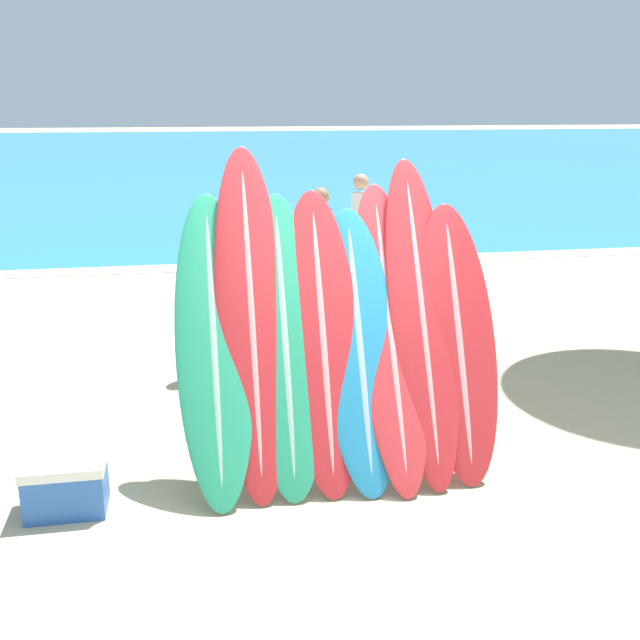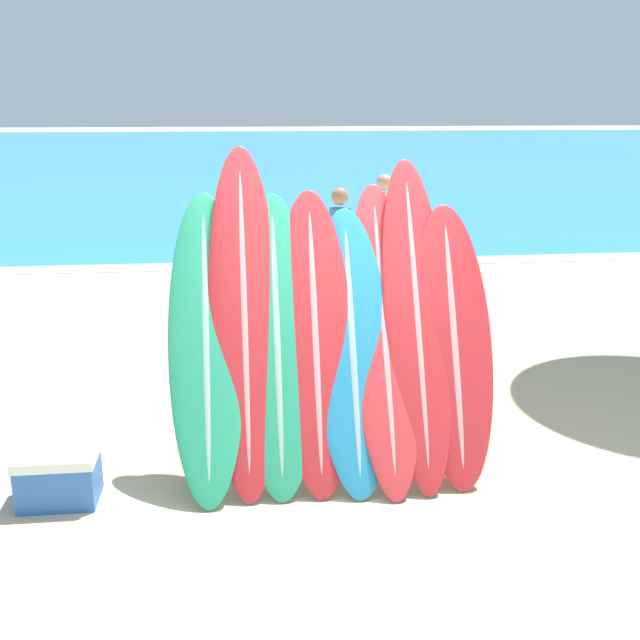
# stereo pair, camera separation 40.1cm
# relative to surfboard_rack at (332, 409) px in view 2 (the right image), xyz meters

# --- Properties ---
(ground_plane) EXTENTS (160.00, 160.00, 0.00)m
(ground_plane) POSITION_rel_surfboard_rack_xyz_m (0.17, -0.44, -0.50)
(ground_plane) COLOR #CCB789
(ocean_water) EXTENTS (120.00, 60.00, 0.01)m
(ocean_water) POSITION_rel_surfboard_rack_xyz_m (0.17, 36.67, -0.50)
(ocean_water) COLOR teal
(ocean_water) RESTS_ON ground_plane
(surfboard_rack) EXTENTS (2.10, 0.04, 0.92)m
(surfboard_rack) POSITION_rel_surfboard_rack_xyz_m (0.00, 0.00, 0.00)
(surfboard_rack) COLOR slate
(surfboard_rack) RESTS_ON ground_plane
(surfboard_slot_0) EXTENTS (0.54, 1.13, 2.04)m
(surfboard_slot_0) POSITION_rel_surfboard_rack_xyz_m (-0.89, 0.03, 0.52)
(surfboard_slot_0) COLOR #289E70
(surfboard_slot_0) RESTS_ON ground_plane
(surfboard_slot_1) EXTENTS (0.51, 1.16, 2.36)m
(surfboard_slot_1) POSITION_rel_surfboard_rack_xyz_m (-0.62, 0.10, 0.68)
(surfboard_slot_1) COLOR red
(surfboard_slot_1) RESTS_ON ground_plane
(surfboard_slot_2) EXTENTS (0.55, 1.01, 2.03)m
(surfboard_slot_2) POSITION_rel_surfboard_rack_xyz_m (-0.39, 0.02, 0.52)
(surfboard_slot_2) COLOR #289E70
(surfboard_slot_2) RESTS_ON ground_plane
(surfboard_slot_3) EXTENTS (0.55, 1.02, 2.05)m
(surfboard_slot_3) POSITION_rel_surfboard_rack_xyz_m (-0.12, 0.03, 0.53)
(surfboard_slot_3) COLOR red
(surfboard_slot_3) RESTS_ON ground_plane
(surfboard_slot_4) EXTENTS (0.56, 1.03, 1.91)m
(surfboard_slot_4) POSITION_rel_surfboard_rack_xyz_m (0.14, 0.00, 0.46)
(surfboard_slot_4) COLOR teal
(surfboard_slot_4) RESTS_ON ground_plane
(surfboard_slot_5) EXTENTS (0.50, 1.23, 2.07)m
(surfboard_slot_5) POSITION_rel_surfboard_rack_xyz_m (0.38, 0.05, 0.54)
(surfboard_slot_5) COLOR red
(surfboard_slot_5) RESTS_ON ground_plane
(surfboard_slot_6) EXTENTS (0.49, 1.23, 2.26)m
(surfboard_slot_6) POSITION_rel_surfboard_rack_xyz_m (0.63, 0.08, 0.63)
(surfboard_slot_6) COLOR red
(surfboard_slot_6) RESTS_ON ground_plane
(surfboard_slot_7) EXTENTS (0.57, 0.96, 1.94)m
(surfboard_slot_7) POSITION_rel_surfboard_rack_xyz_m (0.89, -0.00, 0.47)
(surfboard_slot_7) COLOR red
(surfboard_slot_7) RESTS_ON ground_plane
(person_near_water) EXTENTS (0.28, 0.22, 1.68)m
(person_near_water) POSITION_rel_surfboard_rack_xyz_m (1.44, 5.52, 0.42)
(person_near_water) COLOR tan
(person_near_water) RESTS_ON ground_plane
(person_mid_beach) EXTENTS (0.28, 0.22, 1.64)m
(person_mid_beach) POSITION_rel_surfboard_rack_xyz_m (0.63, 4.26, 0.40)
(person_mid_beach) COLOR #A87A5B
(person_mid_beach) RESTS_ON ground_plane
(person_far_left) EXTENTS (0.25, 0.27, 1.59)m
(person_far_left) POSITION_rel_surfboard_rack_xyz_m (-0.74, 2.31, 0.37)
(person_far_left) COLOR tan
(person_far_left) RESTS_ON ground_plane
(cooler_box) EXTENTS (0.54, 0.38, 0.37)m
(cooler_box) POSITION_rel_surfboard_rack_xyz_m (-1.92, -0.24, -0.31)
(cooler_box) COLOR #2D60B7
(cooler_box) RESTS_ON ground_plane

